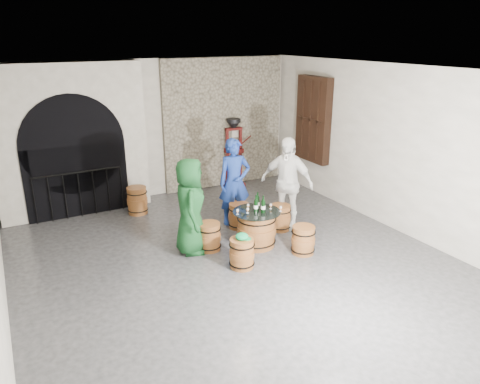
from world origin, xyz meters
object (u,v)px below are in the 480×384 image
wine_bottle_right (258,202)px  side_barrel (137,200)px  wine_bottle_left (256,205)px  wine_bottle_center (263,206)px  barrel_table (257,229)px  barrel_stool_near_right (303,240)px  person_blue (234,182)px  person_white (287,183)px  barrel_stool_right (280,218)px  corking_press (234,148)px  barrel_stool_near_left (242,253)px  barrel_stool_far (239,216)px  person_green (190,206)px  barrel_stool_left (209,237)px

wine_bottle_right → side_barrel: size_ratio=0.54×
wine_bottle_left → wine_bottle_center: size_ratio=1.00×
barrel_table → barrel_stool_near_right: (0.57, -0.67, -0.08)m
person_blue → person_white: bearing=-23.1°
barrel_stool_right → wine_bottle_center: size_ratio=1.58×
wine_bottle_right → corking_press: (1.19, 3.19, 0.20)m
barrel_table → barrel_stool_near_left: bearing=-136.6°
wine_bottle_center → side_barrel: wine_bottle_center is taller
barrel_stool_far → wine_bottle_right: bearing=-92.5°
barrel_table → person_green: size_ratio=0.50×
person_white → corking_press: 2.80m
barrel_stool_near_right → person_blue: 1.95m
barrel_stool_near_left → person_green: person_green is taller
barrel_stool_left → wine_bottle_right: size_ratio=1.58×
barrel_stool_left → barrel_stool_near_right: (1.41, -0.93, 0.00)m
wine_bottle_left → barrel_stool_near_right: bearing=-47.4°
person_white → barrel_stool_left: bearing=-116.3°
wine_bottle_right → person_white: bearing=23.8°
corking_press → wine_bottle_center: bearing=-106.8°
person_blue → wine_bottle_right: (-0.06, -1.02, -0.08)m
person_white → corking_press: (0.29, 2.79, 0.08)m
person_green → wine_bottle_right: bearing=-80.8°
barrel_stool_near_right → wine_bottle_right: wine_bottle_right is taller
barrel_stool_near_right → wine_bottle_right: 1.07m
barrel_table → barrel_stool_right: size_ratio=1.70×
wine_bottle_left → wine_bottle_right: size_ratio=1.00×
barrel_table → side_barrel: size_ratio=1.46×
barrel_stool_left → person_blue: person_blue is taller
person_green → wine_bottle_center: size_ratio=5.32×
barrel_stool_far → wine_bottle_center: size_ratio=1.58×
barrel_stool_far → wine_bottle_left: size_ratio=1.58×
barrel_table → barrel_stool_left: barrel_table is taller
side_barrel → barrel_stool_near_left: bearing=-75.5°
barrel_stool_right → person_white: bearing=27.0°
barrel_table → person_green: person_green is taller
side_barrel → barrel_stool_left: bearing=-75.1°
barrel_stool_right → wine_bottle_left: (-0.81, -0.42, 0.55)m
person_white → wine_bottle_right: 1.00m
barrel_stool_near_right → corking_press: bearing=80.0°
barrel_stool_left → barrel_stool_near_right: bearing=-33.3°
person_blue → corking_press: 2.44m
person_white → corking_press: person_white is taller
wine_bottle_center → person_blue: bearing=86.7°
wine_bottle_right → corking_press: 3.41m
wine_bottle_left → side_barrel: wine_bottle_left is taller
person_blue → corking_press: bearing=76.1°
person_white → wine_bottle_left: 1.14m
barrel_stool_near_right → barrel_stool_left: bearing=146.7°
barrel_stool_right → person_white: 0.71m
barrel_stool_near_left → wine_bottle_right: bearing=44.6°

